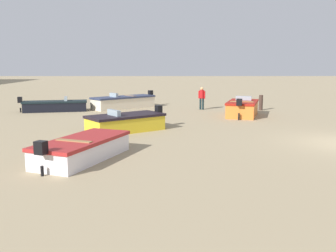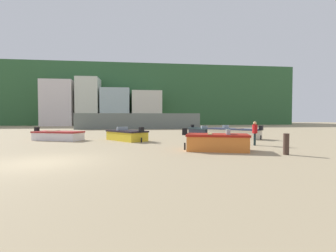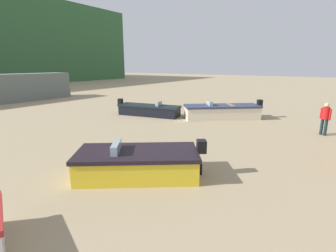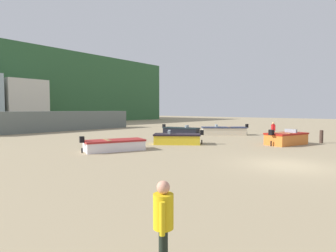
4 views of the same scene
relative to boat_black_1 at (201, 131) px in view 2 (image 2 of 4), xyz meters
The scene contains 14 objects.
ground_plane 18.67m from the boat_black_1, 125.43° to the right, with size 160.00×160.00×0.00m, color tan.
headland_hill 52.44m from the boat_black_1, 102.03° to the left, with size 90.00×32.00×15.39m, color #315F35.
harbor_pier 16.26m from the boat_black_1, 114.36° to the left, with size 20.21×2.40×2.57m, color slate.
townhouse_far_left 40.28m from the boat_black_1, 127.67° to the left, with size 6.76×5.75×10.16m, color silver.
townhouse_left 37.24m from the boat_black_1, 119.19° to the left, with size 4.84×6.83×10.88m, color silver.
townhouse_centre_left 34.42m from the boat_black_1, 110.43° to the left, with size 6.41×6.52×8.53m, color #A8BEC0.
townhouse_right 32.46m from the boat_black_1, 98.47° to the left, with size 6.76×6.23×8.02m, color beige.
boat_black_1 is the anchor object (origin of this frame).
boat_orange_2 12.73m from the boat_black_1, 100.75° to the right, with size 3.84×2.69×1.26m.
boat_yellow_3 9.61m from the boat_black_1, 143.72° to the right, with size 3.61×4.03×1.15m.
boat_cream_4 4.91m from the boat_black_1, 67.81° to the right, with size 4.25×4.67×1.21m.
boat_white_5 14.21m from the boat_black_1, 160.47° to the right, with size 4.34×3.03×1.07m.
mooring_post_near_water 14.41m from the boat_black_1, 87.62° to the right, with size 0.28×0.28×1.08m, color #402E26.
beach_walker_distant 10.31m from the boat_black_1, 84.35° to the right, with size 0.46×0.51×1.62m.
Camera 2 is at (4.00, -10.58, 1.87)m, focal length 26.01 mm.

